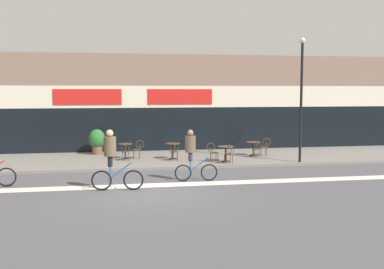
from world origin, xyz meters
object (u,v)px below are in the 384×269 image
cafe_chair_3_near (257,147)px  planter_pot (97,140)px  cyclist_1 (112,156)px  cafe_chair_2_near (229,152)px  bistro_table_3 (253,146)px  cafe_chair_0_side (138,148)px  cafe_chair_2_side (213,151)px  lamp_post (301,92)px  bistro_table_1 (173,148)px  cafe_chair_0_near (125,150)px  bistro_table_2 (226,151)px  bistro_table_0 (125,148)px  cafe_chair_1_near (174,150)px  cyclist_2 (192,152)px  cafe_chair_3_side (265,145)px

cafe_chair_3_near → planter_pot: (-7.95, 2.52, 0.21)m
cyclist_1 → cafe_chair_3_near: bearing=44.3°
cafe_chair_2_near → planter_pot: planter_pot is taller
bistro_table_3 → cafe_chair_0_side: cafe_chair_0_side is taller
cafe_chair_3_near → cafe_chair_2_side: bearing=110.7°
cafe_chair_0_side → lamp_post: size_ratio=0.16×
cafe_chair_2_side → lamp_post: bearing=-16.8°
planter_pot → cyclist_1: size_ratio=0.62×
bistro_table_1 → cyclist_1: cyclist_1 is taller
bistro_table_1 → cafe_chair_0_near: size_ratio=0.86×
bistro_table_2 → cafe_chair_2_side: bearing=-179.2°
bistro_table_0 → cafe_chair_0_near: (-0.00, -0.63, -0.02)m
bistro_table_1 → cafe_chair_1_near: bearing=-90.6°
bistro_table_1 → cafe_chair_3_near: size_ratio=0.86×
cafe_chair_2_side → lamp_post: size_ratio=0.16×
bistro_table_0 → cyclist_2: size_ratio=0.38×
cafe_chair_3_side → lamp_post: (0.91, -2.35, 2.77)m
cafe_chair_0_side → planter_pot: size_ratio=0.68×
cafe_chair_0_near → bistro_table_1: bearing=-83.7°
cafe_chair_0_side → cafe_chair_2_near: (4.03, -2.29, 0.00)m
cafe_chair_0_side → cafe_chair_1_near: bearing=152.4°
bistro_table_3 → cafe_chair_2_near: size_ratio=0.82×
bistro_table_3 → cafe_chair_3_near: bearing=-89.8°
cafe_chair_0_near → cafe_chair_0_side: size_ratio=1.00×
cafe_chair_2_side → cafe_chair_3_side: 3.53m
cafe_chair_0_side → cyclist_1: cyclist_1 is taller
cafe_chair_2_side → cafe_chair_1_near: bearing=154.1°
cafe_chair_2_near → cafe_chair_3_near: same height
bistro_table_0 → cafe_chair_3_side: (7.14, -0.04, -0.02)m
bistro_table_1 → bistro_table_3: (4.22, 0.43, -0.04)m
planter_pot → cafe_chair_3_near: bearing=-17.6°
bistro_table_2 → cafe_chair_2_near: bearing=-89.1°
cyclist_2 → bistro_table_0: bearing=116.3°
cafe_chair_0_side → lamp_post: bearing=167.3°
planter_pot → cafe_chair_2_near: bearing=-34.4°
bistro_table_2 → cyclist_1: cyclist_1 is taller
lamp_post → cyclist_1: size_ratio=2.71×
bistro_table_2 → bistro_table_1: bearing=152.6°
cafe_chair_3_near → bistro_table_2: bearing=116.9°
cafe_chair_3_side → lamp_post: bearing=117.6°
lamp_post → cyclist_1: lamp_post is taller
bistro_table_0 → cyclist_2: bearing=-65.8°
cafe_chair_2_near → cyclist_2: size_ratio=0.46×
cafe_chair_0_near → bistro_table_0: bearing=1.8°
bistro_table_3 → cafe_chair_3_near: (0.00, -0.63, 0.00)m
cafe_chair_0_near → cyclist_2: (2.41, -4.73, 0.50)m
cafe_chair_3_side → planter_pot: 8.78m
cafe_chair_0_side → cafe_chair_3_near: same height
bistro_table_0 → cafe_chair_0_near: 0.63m
bistro_table_0 → cafe_chair_3_side: 7.14m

